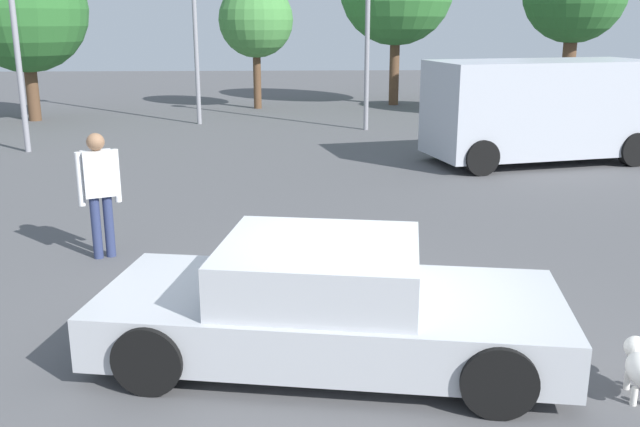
{
  "coord_description": "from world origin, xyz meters",
  "views": [
    {
      "loc": [
        -0.6,
        -6.44,
        3.18
      ],
      "look_at": [
        -0.2,
        1.8,
        0.9
      ],
      "focal_mm": 39.44,
      "sensor_mm": 36.0,
      "label": 1
    }
  ],
  "objects": [
    {
      "name": "tree_back_center",
      "position": [
        -1.63,
        19.88,
        3.16
      ],
      "size": [
        2.69,
        2.69,
        4.53
      ],
      "color": "brown",
      "rests_on": "ground_plane"
    },
    {
      "name": "sedan_foreground",
      "position": [
        -0.22,
        -0.19,
        0.54
      ],
      "size": [
        4.64,
        2.57,
        1.16
      ],
      "rotation": [
        0.0,
        0.0,
        -0.18
      ],
      "color": "#B7BABF",
      "rests_on": "ground_plane"
    },
    {
      "name": "van_white",
      "position": [
        5.16,
        9.29,
        1.24
      ],
      "size": [
        5.3,
        3.09,
        2.31
      ],
      "rotation": [
        0.0,
        0.0,
        0.21
      ],
      "color": "#B2B7C1",
      "rests_on": "ground_plane"
    },
    {
      "name": "pedestrian",
      "position": [
        -3.13,
        2.94,
        1.04
      ],
      "size": [
        0.53,
        0.38,
        1.73
      ],
      "rotation": [
        0.0,
        0.0,
        1.99
      ],
      "color": "navy",
      "rests_on": "ground_plane"
    },
    {
      "name": "tree_far_right",
      "position": [
        -8.78,
        16.93,
        3.49
      ],
      "size": [
        3.93,
        3.93,
        5.47
      ],
      "color": "brown",
      "rests_on": "ground_plane"
    },
    {
      "name": "ground_plane",
      "position": [
        0.0,
        0.0,
        0.0
      ],
      "size": [
        80.0,
        80.0,
        0.0
      ],
      "primitive_type": "plane",
      "color": "#515154"
    }
  ]
}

